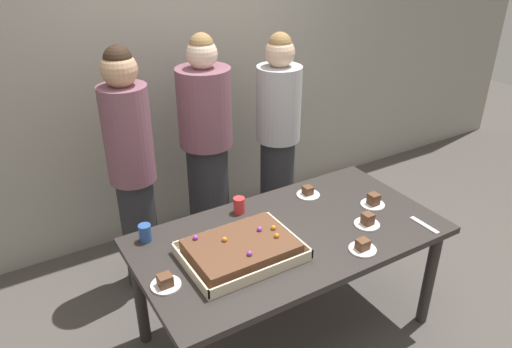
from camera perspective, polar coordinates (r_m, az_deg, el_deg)
ground_plane at (r=3.28m, az=3.60°, el=-17.63°), size 12.00×12.00×0.00m
interior_back_panel at (r=3.82m, az=-9.85°, el=14.67°), size 8.00×0.12×3.00m
party_table at (r=2.86m, az=3.98°, el=-8.27°), size 1.76×0.94×0.74m
sheet_cake at (r=2.60m, az=-1.74°, el=-8.82°), size 0.61×0.45×0.11m
plated_slice_near_left at (r=3.13m, az=13.54°, el=-3.16°), size 0.15×0.15×0.08m
plated_slice_near_right at (r=2.46m, az=-10.55°, el=-12.38°), size 0.15×0.15×0.07m
plated_slice_far_left at (r=3.17m, az=6.10°, el=-2.20°), size 0.15×0.15×0.06m
plated_slice_far_right at (r=2.72m, az=12.36°, el=-8.34°), size 0.15×0.15×0.07m
plated_slice_center_front at (r=2.93m, az=12.89°, el=-5.43°), size 0.15×0.15×0.08m
drink_cup_nearest at (r=2.78m, az=-12.84°, el=-6.73°), size 0.07×0.07×0.10m
drink_cup_middle at (r=2.96m, az=-1.99°, el=-3.67°), size 0.07×0.07×0.10m
cake_server_utensil at (r=3.02m, az=19.11°, el=-5.67°), size 0.03×0.20×0.01m
person_serving_front at (r=3.77m, az=2.59°, el=4.52°), size 0.34×0.34×1.64m
person_green_shirt_behind at (r=3.53m, az=-5.78°, el=2.93°), size 0.38×0.38×1.69m
person_striped_tie_right at (r=3.24m, az=-14.29°, el=0.61°), size 0.30×0.30×1.70m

